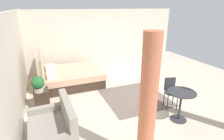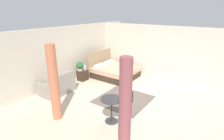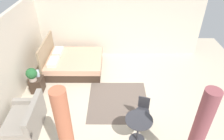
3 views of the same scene
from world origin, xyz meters
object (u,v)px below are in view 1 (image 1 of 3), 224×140
(potted_plant, at_px, (38,84))
(vase, at_px, (42,84))
(couch, at_px, (54,130))
(bed, at_px, (70,76))
(balcony_table, at_px, (181,101))
(cafe_chair_near_window, at_px, (170,90))
(nightstand, at_px, (42,98))

(potted_plant, relative_size, vase, 1.96)
(vase, bearing_deg, couch, -175.47)
(bed, distance_m, vase, 1.49)
(potted_plant, relative_size, balcony_table, 0.58)
(cafe_chair_near_window, bearing_deg, couch, 94.95)
(nightstand, height_order, potted_plant, potted_plant)
(bed, distance_m, balcony_table, 3.81)
(bed, height_order, cafe_chair_near_window, bed)
(vase, bearing_deg, nightstand, 157.71)
(bed, xyz_separation_m, vase, (-1.13, 0.92, 0.32))
(potted_plant, bearing_deg, nightstand, -23.44)
(nightstand, bearing_deg, balcony_table, -122.07)
(vase, bearing_deg, cafe_chair_near_window, -114.25)
(bed, height_order, nightstand, bed)
(couch, relative_size, cafe_chair_near_window, 1.57)
(couch, distance_m, potted_plant, 1.57)
(bed, relative_size, potted_plant, 4.65)
(cafe_chair_near_window, bearing_deg, vase, 65.75)
(potted_plant, bearing_deg, couch, -171.30)
(couch, height_order, vase, couch)
(bed, relative_size, balcony_table, 2.67)
(nightstand, xyz_separation_m, balcony_table, (-1.93, -3.07, 0.28))
(cafe_chair_near_window, bearing_deg, potted_plant, 69.63)
(potted_plant, height_order, vase, potted_plant)
(nightstand, height_order, vase, vase)
(bed, relative_size, vase, 9.09)
(nightstand, xyz_separation_m, cafe_chair_near_window, (-1.33, -3.26, 0.26))
(couch, bearing_deg, nightstand, 6.63)
(vase, xyz_separation_m, cafe_chair_near_window, (-1.45, -3.21, -0.09))
(bed, height_order, vase, bed)
(cafe_chair_near_window, bearing_deg, nightstand, 67.86)
(couch, relative_size, vase, 5.86)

